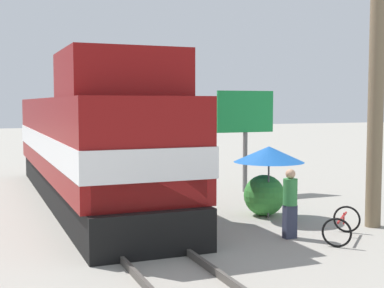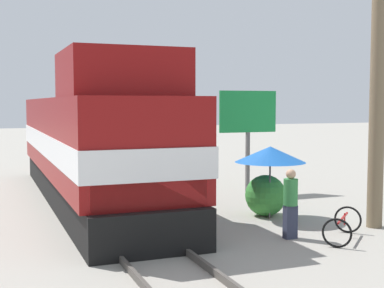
{
  "view_description": "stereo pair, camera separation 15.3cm",
  "coord_description": "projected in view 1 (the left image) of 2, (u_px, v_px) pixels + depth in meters",
  "views": [
    {
      "loc": [
        -3.35,
        -12.47,
        3.22
      ],
      "look_at": [
        1.2,
        -1.17,
        2.29
      ],
      "focal_mm": 50.0,
      "sensor_mm": 36.0,
      "label": 1
    },
    {
      "loc": [
        -3.2,
        -12.52,
        3.22
      ],
      "look_at": [
        1.2,
        -1.17,
        2.29
      ],
      "focal_mm": 50.0,
      "sensor_mm": 36.0,
      "label": 2
    }
  ],
  "objects": [
    {
      "name": "locomotive",
      "position": [
        90.0,
        146.0,
        17.15
      ],
      "size": [
        3.03,
        14.5,
        4.52
      ],
      "color": "black",
      "rests_on": "ground_plane"
    },
    {
      "name": "rail_near",
      "position": [
        99.0,
        235.0,
        12.75
      ],
      "size": [
        0.08,
        36.7,
        0.15
      ],
      "primitive_type": "cube",
      "color": "#4C4742",
      "rests_on": "ground_plane"
    },
    {
      "name": "person_bystander",
      "position": [
        290.0,
        201.0,
        12.71
      ],
      "size": [
        0.34,
        0.34,
        1.67
      ],
      "color": "#2D3347",
      "rests_on": "ground_plane"
    },
    {
      "name": "vendor_umbrella",
      "position": [
        269.0,
        154.0,
        14.84
      ],
      "size": [
        1.97,
        1.97,
        2.03
      ],
      "color": "#4C4C4C",
      "rests_on": "ground_plane"
    },
    {
      "name": "ground_plane",
      "position": [
        128.0,
        236.0,
        13.02
      ],
      "size": [
        120.0,
        120.0,
        0.0
      ],
      "primitive_type": "plane",
      "color": "gray"
    },
    {
      "name": "shrub_cluster",
      "position": [
        264.0,
        195.0,
        15.3
      ],
      "size": [
        1.18,
        1.18,
        1.18
      ],
      "primitive_type": "sphere",
      "color": "#388C38",
      "rests_on": "ground_plane"
    },
    {
      "name": "rail_far",
      "position": [
        156.0,
        230.0,
        13.28
      ],
      "size": [
        0.08,
        36.7,
        0.15
      ],
      "primitive_type": "cube",
      "color": "#4C4742",
      "rests_on": "ground_plane"
    },
    {
      "name": "bicycle",
      "position": [
        342.0,
        225.0,
        12.63
      ],
      "size": [
        1.6,
        1.57,
        0.67
      ],
      "rotation": [
        0.0,
        0.0,
        2.33
      ],
      "color": "black",
      "rests_on": "ground_plane"
    },
    {
      "name": "utility_pole",
      "position": [
        378.0,
        30.0,
        13.6
      ],
      "size": [
        1.8,
        0.4,
        10.04
      ],
      "color": "#726047",
      "rests_on": "ground_plane"
    },
    {
      "name": "billboard_sign",
      "position": [
        245.0,
        117.0,
        19.23
      ],
      "size": [
        2.23,
        0.12,
        3.67
      ],
      "color": "#595959",
      "rests_on": "ground_plane"
    }
  ]
}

